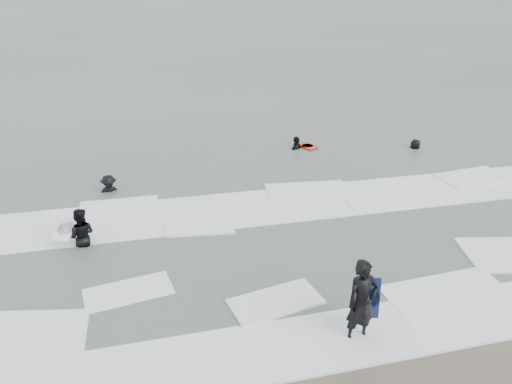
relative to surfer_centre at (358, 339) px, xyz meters
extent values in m
plane|color=brown|center=(-0.98, 0.64, 0.00)|extent=(320.00, 320.00, 0.00)
plane|color=#47544C|center=(-0.98, 80.64, 0.06)|extent=(320.00, 320.00, 0.00)
imported|color=black|center=(0.00, 0.00, 0.00)|extent=(0.78, 0.58, 1.98)
imported|color=black|center=(-6.17, 5.50, 0.00)|extent=(0.88, 0.71, 1.71)
imported|color=black|center=(-5.54, 9.05, 0.00)|extent=(1.09, 0.77, 1.54)
imported|color=black|center=(2.32, 12.01, 0.00)|extent=(1.06, 0.97, 1.74)
imported|color=black|center=(7.40, 10.81, 0.00)|extent=(0.93, 0.79, 1.61)
cube|color=white|center=(-0.98, 0.04, 0.03)|extent=(30.03, 2.32, 0.07)
cube|color=white|center=(-0.98, 6.64, 0.04)|extent=(30.00, 2.60, 0.09)
camera|label=1|loc=(-4.08, -7.82, 7.42)|focal=35.00mm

